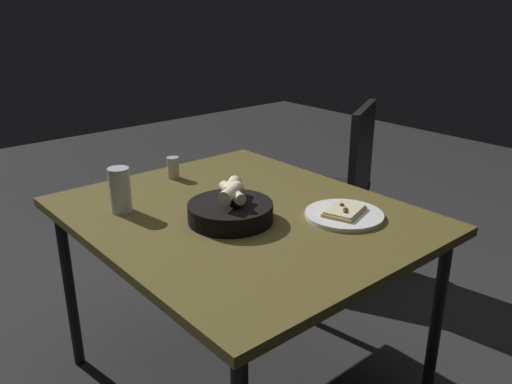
% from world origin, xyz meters
% --- Properties ---
extents(ground, '(8.00, 8.00, 0.00)m').
position_xyz_m(ground, '(0.00, 0.00, 0.00)').
color(ground, '#2B2B2B').
extents(dining_table, '(1.15, 0.96, 0.70)m').
position_xyz_m(dining_table, '(0.00, 0.00, 0.65)').
color(dining_table, brown).
rests_on(dining_table, ground).
extents(pizza_plate, '(0.25, 0.25, 0.04)m').
position_xyz_m(pizza_plate, '(0.25, 0.22, 0.71)').
color(pizza_plate, white).
rests_on(pizza_plate, dining_table).
extents(bread_basket, '(0.27, 0.27, 0.12)m').
position_xyz_m(bread_basket, '(0.04, -0.07, 0.74)').
color(bread_basket, black).
rests_on(bread_basket, dining_table).
extents(beer_glass, '(0.07, 0.07, 0.15)m').
position_xyz_m(beer_glass, '(-0.26, -0.30, 0.77)').
color(beer_glass, silver).
rests_on(beer_glass, dining_table).
extents(pepper_shaker, '(0.05, 0.05, 0.08)m').
position_xyz_m(pepper_shaker, '(-0.44, 0.01, 0.74)').
color(pepper_shaker, '#BFB299').
rests_on(pepper_shaker, dining_table).
extents(chair_near, '(0.59, 0.59, 0.88)m').
position_xyz_m(chair_near, '(-0.39, 0.94, 0.50)').
color(chair_near, black).
rests_on(chair_near, ground).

